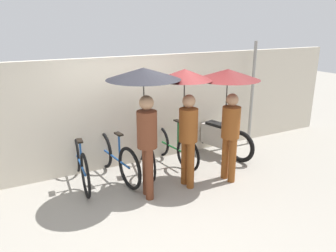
% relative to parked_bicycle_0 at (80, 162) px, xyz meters
% --- Properties ---
extents(ground_plane, '(30.00, 30.00, 0.00)m').
position_rel_parked_bicycle_0_xyz_m(ground_plane, '(0.94, -1.28, -0.39)').
color(ground_plane, gray).
extents(back_wall, '(10.97, 0.12, 2.16)m').
position_rel_parked_bicycle_0_xyz_m(back_wall, '(0.94, 0.42, 0.69)').
color(back_wall, beige).
rests_on(back_wall, ground).
extents(parked_bicycle_0, '(0.44, 1.84, 1.04)m').
position_rel_parked_bicycle_0_xyz_m(parked_bicycle_0, '(0.00, 0.00, 0.00)').
color(parked_bicycle_0, black).
rests_on(parked_bicycle_0, ground).
extents(parked_bicycle_1, '(0.44, 1.84, 1.04)m').
position_rel_parked_bicycle_0_xyz_m(parked_bicycle_1, '(0.62, -0.08, -0.00)').
color(parked_bicycle_1, black).
rests_on(parked_bicycle_1, ground).
extents(parked_bicycle_2, '(0.51, 1.66, 1.06)m').
position_rel_parked_bicycle_0_xyz_m(parked_bicycle_2, '(1.25, -0.01, -0.04)').
color(parked_bicycle_2, black).
rests_on(parked_bicycle_2, ground).
extents(parked_bicycle_3, '(0.44, 1.64, 1.02)m').
position_rel_parked_bicycle_0_xyz_m(parked_bicycle_3, '(1.87, -0.01, -0.04)').
color(parked_bicycle_3, black).
rests_on(parked_bicycle_3, ground).
extents(pedestrian_leading, '(1.16, 1.16, 2.11)m').
position_rel_parked_bicycle_0_xyz_m(pedestrian_leading, '(0.87, -0.92, 1.33)').
color(pedestrian_leading, brown).
rests_on(pedestrian_leading, ground).
extents(pedestrian_center, '(0.94, 0.94, 2.04)m').
position_rel_parked_bicycle_0_xyz_m(pedestrian_center, '(1.63, -0.91, 1.18)').
color(pedestrian_center, brown).
rests_on(pedestrian_center, ground).
extents(pedestrian_trailing, '(1.11, 1.11, 2.01)m').
position_rel_parked_bicycle_0_xyz_m(pedestrian_trailing, '(2.39, -1.06, 1.23)').
color(pedestrian_trailing, brown).
rests_on(pedestrian_trailing, ground).
extents(motorcycle, '(0.73, 1.90, 0.90)m').
position_rel_parked_bicycle_0_xyz_m(motorcycle, '(2.97, 0.00, -0.01)').
color(motorcycle, black).
rests_on(motorcycle, ground).
extents(awning_pole, '(0.07, 0.07, 2.39)m').
position_rel_parked_bicycle_0_xyz_m(awning_pole, '(4.00, 0.12, 0.80)').
color(awning_pole, gray).
rests_on(awning_pole, ground).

